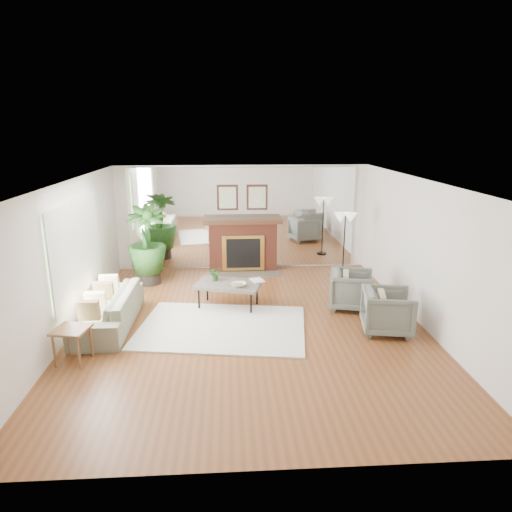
{
  "coord_description": "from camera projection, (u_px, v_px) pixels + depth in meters",
  "views": [
    {
      "loc": [
        -0.35,
        -7.33,
        3.33
      ],
      "look_at": [
        0.15,
        0.6,
        1.1
      ],
      "focal_mm": 32.0,
      "sensor_mm": 36.0,
      "label": 1
    }
  ],
  "objects": [
    {
      "name": "ground",
      "position": [
        250.0,
        326.0,
        7.96
      ],
      "size": [
        7.0,
        7.0,
        0.0
      ],
      "primitive_type": "plane",
      "color": "brown",
      "rests_on": "ground"
    },
    {
      "name": "wall_left",
      "position": [
        67.0,
        260.0,
        7.45
      ],
      "size": [
        0.02,
        7.0,
        2.5
      ],
      "primitive_type": "cube",
      "color": "white",
      "rests_on": "ground"
    },
    {
      "name": "wall_right",
      "position": [
        424.0,
        254.0,
        7.81
      ],
      "size": [
        0.02,
        7.0,
        2.5
      ],
      "primitive_type": "cube",
      "color": "white",
      "rests_on": "ground"
    },
    {
      "name": "wall_back",
      "position": [
        242.0,
        218.0,
        10.98
      ],
      "size": [
        6.0,
        0.02,
        2.5
      ],
      "primitive_type": "cube",
      "color": "white",
      "rests_on": "ground"
    },
    {
      "name": "mirror_panel",
      "position": [
        242.0,
        218.0,
        10.96
      ],
      "size": [
        5.4,
        0.04,
        2.4
      ],
      "primitive_type": "cube",
      "color": "silver",
      "rests_on": "wall_back"
    },
    {
      "name": "window_panel",
      "position": [
        76.0,
        248.0,
        7.8
      ],
      "size": [
        0.04,
        2.4,
        1.5
      ],
      "primitive_type": "cube",
      "color": "#B2E09E",
      "rests_on": "wall_left"
    },
    {
      "name": "fireplace",
      "position": [
        243.0,
        244.0,
        10.92
      ],
      "size": [
        1.85,
        0.83,
        2.05
      ],
      "color": "maroon",
      "rests_on": "ground"
    },
    {
      "name": "area_rug",
      "position": [
        222.0,
        327.0,
        7.89
      ],
      "size": [
        3.09,
        2.41,
        0.03
      ],
      "primitive_type": "cube",
      "rotation": [
        0.0,
        0.0,
        -0.15
      ],
      "color": "silver",
      "rests_on": "ground"
    },
    {
      "name": "coffee_table",
      "position": [
        228.0,
        285.0,
        8.69
      ],
      "size": [
        1.37,
        1.02,
        0.49
      ],
      "rotation": [
        0.0,
        0.0,
        -0.28
      ],
      "color": "#695E53",
      "rests_on": "ground"
    },
    {
      "name": "sofa",
      "position": [
        108.0,
        309.0,
        7.89
      ],
      "size": [
        0.84,
        2.13,
        0.62
      ],
      "primitive_type": "imported",
      "rotation": [
        0.0,
        0.0,
        -1.58
      ],
      "color": "gray",
      "rests_on": "ground"
    },
    {
      "name": "armchair_back",
      "position": [
        351.0,
        290.0,
        8.69
      ],
      "size": [
        0.97,
        0.95,
        0.73
      ],
      "primitive_type": "imported",
      "rotation": [
        0.0,
        0.0,
        1.32
      ],
      "color": "slate",
      "rests_on": "ground"
    },
    {
      "name": "armchair_front",
      "position": [
        388.0,
        311.0,
        7.65
      ],
      "size": [
        0.94,
        0.92,
        0.74
      ],
      "primitive_type": "imported",
      "rotation": [
        0.0,
        0.0,
        1.4
      ],
      "color": "slate",
      "rests_on": "ground"
    },
    {
      "name": "side_table",
      "position": [
        72.0,
        334.0,
        6.62
      ],
      "size": [
        0.55,
        0.55,
        0.54
      ],
      "rotation": [
        0.0,
        0.0,
        -0.2
      ],
      "color": "brown",
      "rests_on": "ground"
    },
    {
      "name": "potted_ficus",
      "position": [
        147.0,
        242.0,
        9.9
      ],
      "size": [
        0.91,
        0.91,
        1.76
      ],
      "color": "black",
      "rests_on": "ground"
    },
    {
      "name": "floor_lamp",
      "position": [
        345.0,
        223.0,
        9.95
      ],
      "size": [
        0.51,
        0.28,
        1.56
      ],
      "color": "black",
      "rests_on": "ground"
    },
    {
      "name": "tabletop_plant",
      "position": [
        215.0,
        273.0,
        8.82
      ],
      "size": [
        0.3,
        0.27,
        0.28
      ],
      "primitive_type": "imported",
      "rotation": [
        0.0,
        0.0,
        0.24
      ],
      "color": "#356B27",
      "rests_on": "coffee_table"
    },
    {
      "name": "fruit_bowl",
      "position": [
        239.0,
        285.0,
        8.49
      ],
      "size": [
        0.29,
        0.29,
        0.07
      ],
      "primitive_type": "imported",
      "rotation": [
        0.0,
        0.0,
        0.09
      ],
      "color": "brown",
      "rests_on": "coffee_table"
    },
    {
      "name": "book",
      "position": [
        252.0,
        281.0,
        8.75
      ],
      "size": [
        0.32,
        0.37,
        0.02
      ],
      "primitive_type": "imported",
      "rotation": [
        0.0,
        0.0,
        0.34
      ],
      "color": "brown",
      "rests_on": "coffee_table"
    }
  ]
}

